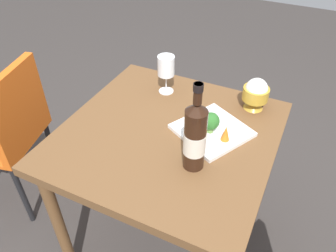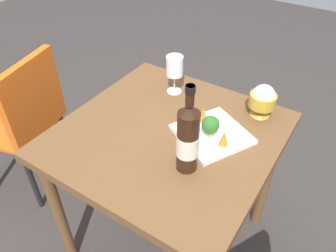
% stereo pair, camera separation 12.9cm
% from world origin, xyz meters
% --- Properties ---
extents(ground_plane, '(8.00, 8.00, 0.00)m').
position_xyz_m(ground_plane, '(0.00, 0.00, 0.00)').
color(ground_plane, '#383330').
extents(dining_table, '(0.83, 0.83, 0.74)m').
position_xyz_m(dining_table, '(0.00, 0.00, 0.65)').
color(dining_table, brown).
rests_on(dining_table, ground_plane).
extents(chair_by_wall, '(0.48, 0.48, 0.85)m').
position_xyz_m(chair_by_wall, '(0.84, 0.08, 0.53)').
color(chair_by_wall, orange).
rests_on(chair_by_wall, ground_plane).
extents(wine_bottle, '(0.08, 0.08, 0.34)m').
position_xyz_m(wine_bottle, '(-0.16, 0.12, 0.87)').
color(wine_bottle, black).
rests_on(wine_bottle, dining_table).
extents(wine_glass, '(0.08, 0.08, 0.18)m').
position_xyz_m(wine_glass, '(0.13, -0.26, 0.87)').
color(wine_glass, white).
rests_on(wine_glass, dining_table).
extents(rice_bowl, '(0.11, 0.11, 0.14)m').
position_xyz_m(rice_bowl, '(-0.26, -0.31, 0.81)').
color(rice_bowl, gold).
rests_on(rice_bowl, dining_table).
extents(serving_plate, '(0.34, 0.34, 0.02)m').
position_xyz_m(serving_plate, '(-0.16, -0.07, 0.75)').
color(serving_plate, white).
rests_on(serving_plate, dining_table).
extents(broccoli_floret, '(0.07, 0.07, 0.09)m').
position_xyz_m(broccoli_floret, '(-0.15, -0.06, 0.81)').
color(broccoli_floret, '#729E4C').
rests_on(broccoli_floret, serving_plate).
extents(carrot_garnish_left, '(0.03, 0.03, 0.06)m').
position_xyz_m(carrot_garnish_left, '(-0.22, -0.03, 0.79)').
color(carrot_garnish_left, orange).
rests_on(carrot_garnish_left, serving_plate).
extents(carrot_garnish_right, '(0.03, 0.03, 0.07)m').
position_xyz_m(carrot_garnish_right, '(-0.09, -0.12, 0.79)').
color(carrot_garnish_right, orange).
rests_on(carrot_garnish_right, serving_plate).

